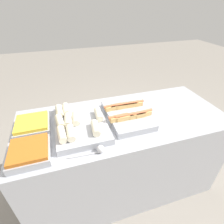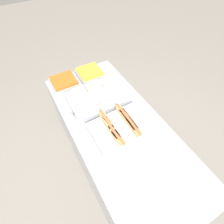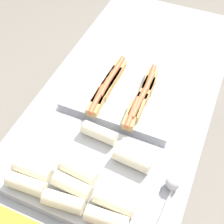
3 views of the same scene
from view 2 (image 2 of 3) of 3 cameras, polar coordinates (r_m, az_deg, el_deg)
The scene contains 7 objects.
ground_plane at distance 2.24m, azimuth 1.34°, elevation -17.16°, with size 12.00×12.00×0.00m, color gray.
counter at distance 1.84m, azimuth 1.58°, elevation -12.19°, with size 1.72×0.75×0.86m.
tray_hotdogs at distance 1.43m, azimuth 2.65°, elevation -4.55°, with size 0.36×0.47×0.10m.
tray_wraps at distance 1.65m, azimuth -4.75°, elevation 5.31°, with size 0.38×0.55×0.10m.
tray_side_front at distance 1.84m, azimuth -15.36°, elevation 9.29°, with size 0.24×0.25×0.07m.
tray_side_back at distance 1.90m, azimuth -7.23°, elevation 12.37°, with size 0.24×0.25×0.07m.
serving_spoon_near at distance 1.55m, azimuth -13.41°, elevation -1.01°, with size 0.24×0.05×0.05m.
Camera 2 is at (0.70, -0.45, 2.08)m, focal length 28.00 mm.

